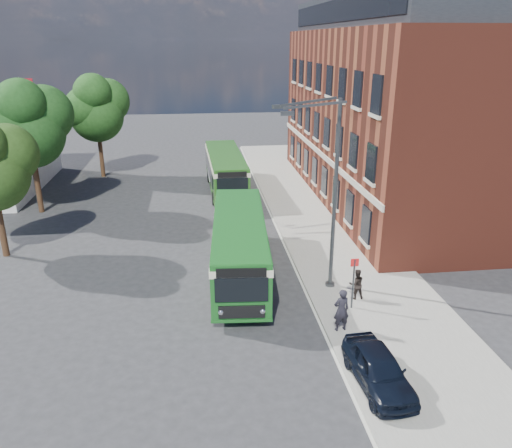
{
  "coord_description": "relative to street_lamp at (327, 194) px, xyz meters",
  "views": [
    {
      "loc": [
        -0.95,
        -23.0,
        11.32
      ],
      "look_at": [
        2.02,
        1.44,
        2.2
      ],
      "focal_mm": 35.0,
      "sensor_mm": 36.0,
      "label": 1
    }
  ],
  "objects": [
    {
      "name": "kerb_line",
      "position": [
        -0.89,
        10.0,
        -4.79
      ],
      "size": [
        0.12,
        48.0,
        0.01
      ],
      "primitive_type": "cube",
      "color": "beige",
      "rests_on": "ground"
    },
    {
      "name": "pedestrian_a",
      "position": [
        -0.24,
        -3.89,
        -3.72
      ],
      "size": [
        0.74,
        0.56,
        1.85
      ],
      "primitive_type": "imported",
      "rotation": [
        0.0,
        0.0,
        3.32
      ],
      "color": "black",
      "rests_on": "pavement"
    },
    {
      "name": "street_lamp",
      "position": [
        0.0,
        0.0,
        0.0
      ],
      "size": [
        2.96,
        2.38,
        9.0
      ],
      "color": "#393C3E",
      "rests_on": "ground"
    },
    {
      "name": "flagpole",
      "position": [
        -17.29,
        15.0,
        0.15
      ],
      "size": [
        0.95,
        0.1,
        9.0
      ],
      "color": "#393C3E",
      "rests_on": "ground"
    },
    {
      "name": "brick_office",
      "position": [
        9.16,
        14.0,
        2.18
      ],
      "size": [
        12.1,
        26.0,
        14.2
      ],
      "color": "maroon",
      "rests_on": "ground"
    },
    {
      "name": "bus_stop_sign",
      "position": [
        0.76,
        -2.2,
        -3.28
      ],
      "size": [
        0.35,
        0.08,
        2.52
      ],
      "color": "#393C3E",
      "rests_on": "ground"
    },
    {
      "name": "pedestrian_b",
      "position": [
        1.2,
        -1.38,
        -3.92
      ],
      "size": [
        0.71,
        0.56,
        1.45
      ],
      "primitive_type": "imported",
      "rotation": [
        0.0,
        0.0,
        3.15
      ],
      "color": "black",
      "rests_on": "pavement"
    },
    {
      "name": "tree_right",
      "position": [
        -13.93,
        22.88,
        1.19
      ],
      "size": [
        5.22,
        4.96,
        8.82
      ],
      "color": "#331D12",
      "rests_on": "ground"
    },
    {
      "name": "tree_mid",
      "position": [
        -16.64,
        13.53,
        1.39
      ],
      "size": [
        5.39,
        5.13,
        9.11
      ],
      "color": "#331D12",
      "rests_on": "ground"
    },
    {
      "name": "pavement",
      "position": [
        2.16,
        10.0,
        -4.72
      ],
      "size": [
        6.0,
        48.0,
        0.15
      ],
      "primitive_type": "cube",
      "color": "gray",
      "rests_on": "ground"
    },
    {
      "name": "bus_rear",
      "position": [
        -3.57,
        17.29,
        -2.96
      ],
      "size": [
        2.87,
        11.07,
        3.02
      ],
      "color": "#265A1C",
      "rests_on": "ground"
    },
    {
      "name": "ground",
      "position": [
        -4.84,
        2.0,
        -4.79
      ],
      "size": [
        120.0,
        120.0,
        0.0
      ],
      "primitive_type": "plane",
      "color": "#2B2B2E",
      "rests_on": "ground"
    },
    {
      "name": "parked_car",
      "position": [
        0.06,
        -7.42,
        -3.99
      ],
      "size": [
        1.79,
        3.92,
        1.3
      ],
      "primitive_type": "imported",
      "rotation": [
        0.0,
        0.0,
        0.07
      ],
      "color": "black",
      "rests_on": "pavement"
    },
    {
      "name": "bus_front",
      "position": [
        -3.84,
        1.98,
        -2.96
      ],
      "size": [
        3.33,
        10.95,
        3.02
      ],
      "color": "#195B1E",
      "rests_on": "ground"
    }
  ]
}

